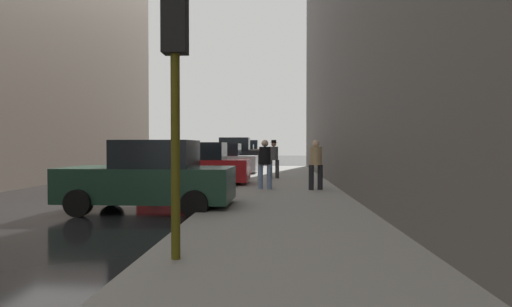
# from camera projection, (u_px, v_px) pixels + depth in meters

# --- Properties ---
(ground_plane) EXTENTS (120.00, 120.00, 0.00)m
(ground_plane) POSITION_uv_depth(u_px,v_px,m) (53.00, 209.00, 10.39)
(ground_plane) COLOR black
(sidewalk) EXTENTS (4.00, 40.00, 0.15)m
(sidewalk) POSITION_uv_depth(u_px,v_px,m) (284.00, 208.00, 10.07)
(sidewalk) COLOR gray
(sidewalk) RESTS_ON ground_plane
(parked_dark_green_sedan) EXTENTS (4.22, 2.10, 1.79)m
(parked_dark_green_sedan) POSITION_uv_depth(u_px,v_px,m) (151.00, 177.00, 10.06)
(parked_dark_green_sedan) COLOR #193828
(parked_dark_green_sedan) RESTS_ON ground_plane
(parked_red_hatchback) EXTENTS (4.22, 2.09, 1.79)m
(parked_red_hatchback) POSITION_uv_depth(u_px,v_px,m) (197.00, 166.00, 15.87)
(parked_red_hatchback) COLOR #B2191E
(parked_red_hatchback) RESTS_ON ground_plane
(parked_silver_sedan) EXTENTS (4.25, 2.15, 1.79)m
(parked_silver_sedan) POSITION_uv_depth(u_px,v_px,m) (220.00, 160.00, 22.21)
(parked_silver_sedan) COLOR #B7BABF
(parked_silver_sedan) RESTS_ON ground_plane
(parked_black_suv) EXTENTS (4.61, 2.08, 2.25)m
(parked_black_suv) POSITION_uv_depth(u_px,v_px,m) (233.00, 155.00, 28.48)
(parked_black_suv) COLOR black
(parked_black_suv) RESTS_ON ground_plane
(parked_gray_coupe) EXTENTS (4.20, 2.06, 1.79)m
(parked_gray_coupe) POSITION_uv_depth(u_px,v_px,m) (241.00, 155.00, 34.87)
(parked_gray_coupe) COLOR slate
(parked_gray_coupe) RESTS_ON ground_plane
(parked_bronze_suv) EXTENTS (4.61, 2.07, 2.25)m
(parked_bronze_suv) POSITION_uv_depth(u_px,v_px,m) (246.00, 152.00, 40.54)
(parked_bronze_suv) COLOR brown
(parked_bronze_suv) RESTS_ON ground_plane
(fire_hydrant) EXTENTS (0.42, 0.22, 0.70)m
(fire_hydrant) POSITION_uv_depth(u_px,v_px,m) (247.00, 171.00, 18.02)
(fire_hydrant) COLOR red
(fire_hydrant) RESTS_ON sidewalk
(traffic_light) EXTENTS (0.32, 0.32, 3.60)m
(traffic_light) POSITION_uv_depth(u_px,v_px,m) (175.00, 61.00, 5.23)
(traffic_light) COLOR #514C0F
(traffic_light) RESTS_ON sidewalk
(pedestrian_with_beanie) EXTENTS (0.52, 0.47, 1.78)m
(pedestrian_with_beanie) POSITION_uv_depth(u_px,v_px,m) (274.00, 157.00, 18.47)
(pedestrian_with_beanie) COLOR #333338
(pedestrian_with_beanie) RESTS_ON sidewalk
(pedestrian_in_tan_coat) EXTENTS (0.53, 0.49, 1.71)m
(pedestrian_in_tan_coat) POSITION_uv_depth(u_px,v_px,m) (316.00, 162.00, 13.58)
(pedestrian_in_tan_coat) COLOR black
(pedestrian_in_tan_coat) RESTS_ON sidewalk
(pedestrian_in_jeans) EXTENTS (0.53, 0.47, 1.71)m
(pedestrian_in_jeans) POSITION_uv_depth(u_px,v_px,m) (265.00, 162.00, 13.85)
(pedestrian_in_jeans) COLOR #728CB2
(pedestrian_in_jeans) RESTS_ON sidewalk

